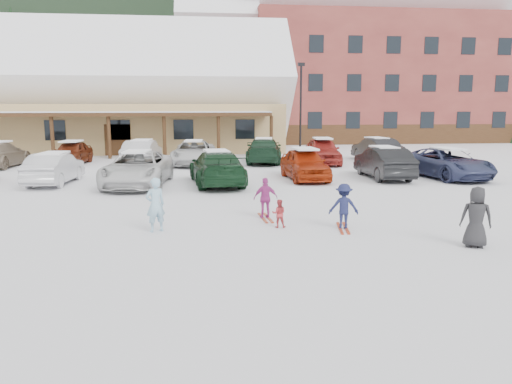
{
  "coord_description": "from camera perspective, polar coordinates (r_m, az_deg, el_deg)",
  "views": [
    {
      "loc": [
        -1.3,
        -13.05,
        3.43
      ],
      "look_at": [
        0.3,
        1.0,
        1.0
      ],
      "focal_mm": 35.0,
      "sensor_mm": 36.0,
      "label": 1
    }
  ],
  "objects": [
    {
      "name": "conifer_4",
      "position": [
        68.86,
        24.89,
        11.47
      ],
      "size": [
        5.06,
        5.06,
        11.73
      ],
      "color": "black",
      "rests_on": "ground"
    },
    {
      "name": "parked_car_13",
      "position": [
        32.6,
        13.58,
        4.75
      ],
      "size": [
        2.04,
        4.62,
        1.48
      ],
      "primitive_type": "imported",
      "rotation": [
        0.0,
        0.0,
        3.25
      ],
      "color": "black",
      "rests_on": "ground"
    },
    {
      "name": "parked_car_8",
      "position": [
        31.79,
        -20.31,
        4.23
      ],
      "size": [
        1.96,
        4.22,
        1.4
      ],
      "primitive_type": "imported",
      "rotation": [
        0.0,
        0.0,
        -0.08
      ],
      "color": "maroon",
      "rests_on": "ground"
    },
    {
      "name": "ground",
      "position": [
        13.55,
        -0.79,
        -4.91
      ],
      "size": [
        160.0,
        160.0,
        0.0
      ],
      "primitive_type": "plane",
      "color": "white",
      "rests_on": "ground"
    },
    {
      "name": "lamp_post",
      "position": [
        37.86,
        5.13,
        10.14
      ],
      "size": [
        0.5,
        0.25,
        6.6
      ],
      "color": "black",
      "rests_on": "ground"
    },
    {
      "name": "child_magenta",
      "position": [
        15.38,
        1.1,
        -0.71
      ],
      "size": [
        0.76,
        0.35,
        1.28
      ],
      "primitive_type": "imported",
      "rotation": [
        0.0,
        0.0,
        3.2
      ],
      "color": "#AF3387",
      "rests_on": "ground"
    },
    {
      "name": "parked_car_12",
      "position": [
        30.37,
        7.6,
        4.66
      ],
      "size": [
        2.19,
        4.69,
        1.55
      ],
      "primitive_type": "imported",
      "rotation": [
        0.0,
        0.0,
        -0.08
      ],
      "color": "#A92C25",
      "rests_on": "ground"
    },
    {
      "name": "skis_child_navy",
      "position": [
        14.44,
        9.92,
        -4.08
      ],
      "size": [
        0.44,
        1.41,
        0.03
      ],
      "primitive_type": "cube",
      "rotation": [
        0.0,
        0.0,
        2.97
      ],
      "color": "#A33317",
      "rests_on": "ground"
    },
    {
      "name": "parked_car_4",
      "position": [
        23.76,
        5.58,
        3.2
      ],
      "size": [
        1.93,
        4.4,
        1.47
      ],
      "primitive_type": "imported",
      "rotation": [
        0.0,
        0.0,
        0.04
      ],
      "color": "#A82B0C",
      "rests_on": "ground"
    },
    {
      "name": "bystander_dark",
      "position": [
        13.35,
        23.87,
        -2.64
      ],
      "size": [
        0.87,
        0.74,
        1.52
      ],
      "primitive_type": "imported",
      "rotation": [
        0.0,
        0.0,
        2.72
      ],
      "color": "#262528",
      "rests_on": "ground"
    },
    {
      "name": "parked_car_1",
      "position": [
        24.0,
        -22.06,
        2.5
      ],
      "size": [
        1.76,
        4.32,
        1.39
      ],
      "primitive_type": "imported",
      "rotation": [
        0.0,
        0.0,
        3.07
      ],
      "color": "silver",
      "rests_on": "ground"
    },
    {
      "name": "parked_car_2",
      "position": [
        22.34,
        -13.37,
        2.63
      ],
      "size": [
        2.94,
        5.64,
        1.52
      ],
      "primitive_type": "imported",
      "rotation": [
        0.0,
        0.0,
        -0.08
      ],
      "color": "silver",
      "rests_on": "ground"
    },
    {
      "name": "alpine_hotel",
      "position": [
        53.62,
        10.81,
        15.16
      ],
      "size": [
        31.48,
        14.01,
        21.48
      ],
      "color": "maroon",
      "rests_on": "ground"
    },
    {
      "name": "skis_child_magenta",
      "position": [
        15.51,
        1.1,
        -2.97
      ],
      "size": [
        0.28,
        1.41,
        0.03
      ],
      "primitive_type": "cube",
      "rotation": [
        0.0,
        0.0,
        3.2
      ],
      "color": "#A33317",
      "rests_on": "ground"
    },
    {
      "name": "toddler_red",
      "position": [
        14.28,
        2.63,
        -2.47
      ],
      "size": [
        0.44,
        0.36,
        0.82
      ],
      "primitive_type": "imported",
      "rotation": [
        0.0,
        0.0,
        3.0
      ],
      "color": "#B93438",
      "rests_on": "ground"
    },
    {
      "name": "child_navy",
      "position": [
        14.3,
        9.99,
        -1.62
      ],
      "size": [
        0.91,
        0.62,
        1.29
      ],
      "primitive_type": "imported",
      "rotation": [
        0.0,
        0.0,
        2.97
      ],
      "color": "#181D43",
      "rests_on": "ground"
    },
    {
      "name": "parked_car_5",
      "position": [
        24.81,
        14.37,
        3.27
      ],
      "size": [
        1.65,
        4.62,
        1.52
      ],
      "primitive_type": "imported",
      "rotation": [
        0.0,
        0.0,
        3.13
      ],
      "color": "black",
      "rests_on": "ground"
    },
    {
      "name": "parked_car_9",
      "position": [
        29.95,
        -12.88,
        4.38
      ],
      "size": [
        2.02,
        4.69,
        1.5
      ],
      "primitive_type": "imported",
      "rotation": [
        0.0,
        0.0,
        3.05
      ],
      "color": "silver",
      "rests_on": "ground"
    },
    {
      "name": "conifer_3",
      "position": [
        57.54,
        0.82,
        11.44
      ],
      "size": [
        3.96,
        3.96,
        9.18
      ],
      "color": "black",
      "rests_on": "ground"
    },
    {
      "name": "adult_skier",
      "position": [
        14.01,
        -11.43,
        -1.44
      ],
      "size": [
        0.66,
        0.57,
        1.51
      ],
      "primitive_type": "imported",
      "rotation": [
        0.0,
        0.0,
        3.6
      ],
      "color": "#95C3DA",
      "rests_on": "ground"
    },
    {
      "name": "parked_car_6",
      "position": [
        25.88,
        20.99,
        3.09
      ],
      "size": [
        3.18,
        5.47,
        1.43
      ],
      "primitive_type": "imported",
      "rotation": [
        0.0,
        0.0,
        0.16
      ],
      "color": "navy",
      "rests_on": "ground"
    },
    {
      "name": "parked_car_3",
      "position": [
        22.12,
        -4.49,
        2.78
      ],
      "size": [
        2.62,
        5.38,
        1.51
      ],
      "primitive_type": "imported",
      "rotation": [
        0.0,
        0.0,
        3.24
      ],
      "color": "#12321B",
      "rests_on": "ground"
    },
    {
      "name": "day_lodge",
      "position": [
        41.72,
        -17.39,
        10.03
      ],
      "size": [
        29.12,
        12.5,
        10.38
      ],
      "color": "tan",
      "rests_on": "ground"
    },
    {
      "name": "parked_car_10",
      "position": [
        29.94,
        -7.12,
        4.49
      ],
      "size": [
        2.74,
        5.32,
        1.43
      ],
      "primitive_type": "imported",
      "rotation": [
        0.0,
        0.0,
        -0.07
      ],
      "color": "silver",
      "rests_on": "ground"
    },
    {
      "name": "parked_car_11",
      "position": [
        30.69,
        0.92,
        4.75
      ],
      "size": [
        2.85,
        5.43,
        1.5
      ],
      "primitive_type": "imported",
      "rotation": [
        0.0,
        0.0,
        2.99
      ],
      "color": "#193925",
      "rests_on": "ground"
    },
    {
      "name": "forested_hillside",
      "position": [
        99.28,
        -5.97,
        18.74
      ],
      "size": [
        300.0,
        70.0,
        38.0
      ],
      "primitive_type": "cube",
      "color": "black",
      "rests_on": "ground"
    }
  ]
}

